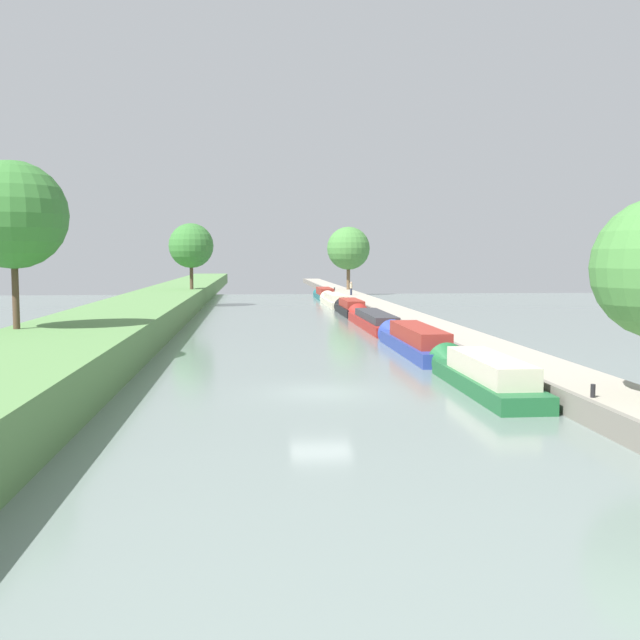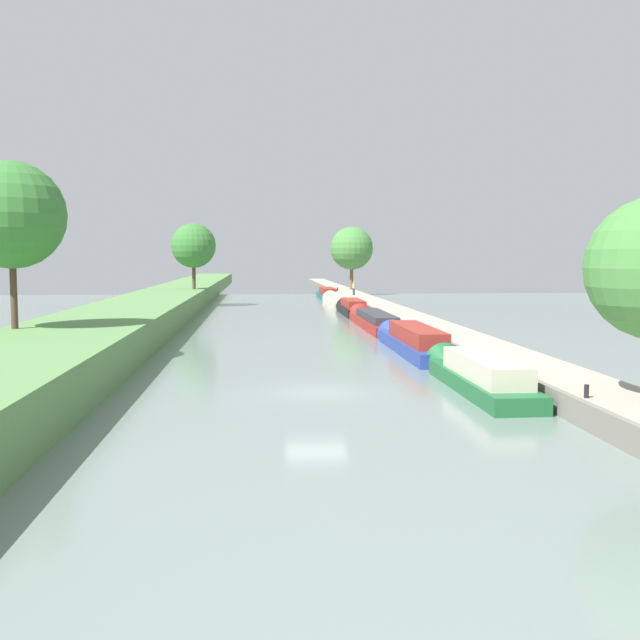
% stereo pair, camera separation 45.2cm
% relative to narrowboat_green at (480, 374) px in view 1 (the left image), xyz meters
% --- Properties ---
extents(ground_plane, '(160.00, 160.00, 0.00)m').
position_rel_narrowboat_green_xyz_m(ground_plane, '(-6.77, -0.36, -0.60)').
color(ground_plane, slate).
extents(left_grassy_bank, '(6.96, 260.00, 1.98)m').
position_rel_narrowboat_green_xyz_m(left_grassy_bank, '(-18.52, -0.36, 0.39)').
color(left_grassy_bank, '#5B894C').
rests_on(left_grassy_bank, ground_plane).
extents(right_towpath, '(3.17, 260.00, 0.83)m').
position_rel_narrowboat_green_xyz_m(right_towpath, '(3.08, -0.36, -0.19)').
color(right_towpath, '#A89E8E').
rests_on(right_towpath, ground_plane).
extents(stone_quay, '(0.25, 260.00, 0.88)m').
position_rel_narrowboat_green_xyz_m(stone_quay, '(1.38, -0.36, -0.16)').
color(stone_quay, gray).
rests_on(stone_quay, ground_plane).
extents(narrowboat_green, '(2.07, 11.08, 2.17)m').
position_rel_narrowboat_green_xyz_m(narrowboat_green, '(0.00, 0.00, 0.00)').
color(narrowboat_green, '#1E6033').
rests_on(narrowboat_green, ground_plane).
extents(narrowboat_blue, '(2.05, 13.53, 2.21)m').
position_rel_narrowboat_green_xyz_m(narrowboat_blue, '(-0.22, 11.99, 0.05)').
color(narrowboat_blue, '#283D93').
rests_on(narrowboat_blue, ground_plane).
extents(narrowboat_red, '(2.16, 16.25, 2.05)m').
position_rel_narrowboat_green_xyz_m(narrowboat_red, '(-0.11, 27.65, -0.08)').
color(narrowboat_red, maroon).
rests_on(narrowboat_red, ground_plane).
extents(narrowboat_black, '(1.99, 11.08, 2.04)m').
position_rel_narrowboat_green_xyz_m(narrowboat_black, '(-0.16, 41.02, -0.01)').
color(narrowboat_black, black).
rests_on(narrowboat_black, ground_plane).
extents(narrowboat_cream, '(2.10, 14.96, 2.02)m').
position_rel_narrowboat_green_xyz_m(narrowboat_cream, '(-0.23, 54.43, -0.05)').
color(narrowboat_cream, beige).
rests_on(narrowboat_cream, ground_plane).
extents(narrowboat_teal, '(2.08, 11.89, 2.17)m').
position_rel_narrowboat_green_xyz_m(narrowboat_teal, '(-0.14, 67.64, -0.02)').
color(narrowboat_teal, '#195B60').
rests_on(narrowboat_teal, ground_plane).
extents(tree_rightbank_midnear, '(6.18, 6.18, 9.04)m').
position_rel_narrowboat_green_xyz_m(tree_rightbank_midnear, '(4.19, 75.78, 6.15)').
color(tree_rightbank_midnear, brown).
rests_on(tree_rightbank_midnear, right_towpath).
extents(tree_leftbank_downstream, '(4.89, 4.89, 7.23)m').
position_rel_narrowboat_green_xyz_m(tree_leftbank_downstream, '(-16.27, 52.01, 6.15)').
color(tree_leftbank_downstream, '#4C3828').
rests_on(tree_leftbank_downstream, left_grassy_bank).
extents(tree_leftbank_upstream, '(5.28, 5.28, 8.23)m').
position_rel_narrowboat_green_xyz_m(tree_leftbank_upstream, '(-21.15, 7.39, 6.96)').
color(tree_leftbank_upstream, '#4C3828').
rests_on(tree_leftbank_upstream, left_grassy_bank).
extents(person_walking, '(0.34, 0.34, 1.66)m').
position_rel_narrowboat_green_xyz_m(person_walking, '(2.54, 60.28, 1.10)').
color(person_walking, '#282D42').
rests_on(person_walking, right_towpath).
extents(mooring_bollard_near, '(0.16, 0.16, 0.45)m').
position_rel_narrowboat_green_xyz_m(mooring_bollard_near, '(1.80, -6.55, 0.45)').
color(mooring_bollard_near, black).
rests_on(mooring_bollard_near, right_towpath).
extents(mooring_bollard_far, '(0.16, 0.16, 0.45)m').
position_rel_narrowboat_green_xyz_m(mooring_bollard_far, '(1.80, 72.40, 0.45)').
color(mooring_bollard_far, black).
rests_on(mooring_bollard_far, right_towpath).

